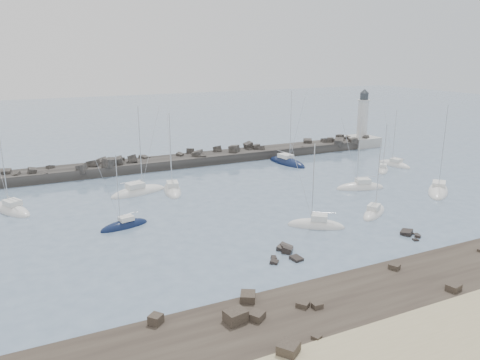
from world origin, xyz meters
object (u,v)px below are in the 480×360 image
Objects in this scene: sailboat_0 at (12,210)px; sailboat_4 at (316,226)px; sailboat_9 at (438,191)px; sailboat_3 at (138,193)px; sailboat_2 at (173,191)px; sailboat_6 at (287,163)px; sailboat_10 at (383,170)px; sailboat_8 at (394,165)px; sailboat_7 at (360,188)px; lighthouse at (362,133)px; sailboat_5 at (374,213)px; sailboat_1 at (124,226)px.

sailboat_4 is at bearing -33.97° from sailboat_0.
sailboat_3 is at bearing 155.01° from sailboat_9.
sailboat_2 is 5.62m from sailboat_3.
sailboat_4 is 0.79× the size of sailboat_9.
sailboat_6 is 19.27m from sailboat_10.
sailboat_10 is (-5.32, -2.49, 0.01)m from sailboat_8.
sailboat_0 is 1.08× the size of sailboat_7.
sailboat_2 is at bearing 153.72° from sailboat_9.
sailboat_0 is 1.19× the size of sailboat_8.
sailboat_9 is at bearing -67.19° from sailboat_6.
sailboat_0 is at bearing 178.35° from sailboat_2.
lighthouse is 51.43m from sailboat_5.
sailboat_7 is at bearing -149.49° from sailboat_8.
lighthouse is at bearing 14.86° from sailboat_3.
lighthouse is 61.70m from sailboat_3.
sailboat_6 reaches higher than sailboat_9.
sailboat_4 is (-41.85, -41.21, -2.94)m from lighthouse.
sailboat_2 is at bearing -162.14° from sailboat_6.
sailboat_8 is 0.78× the size of sailboat_9.
sailboat_2 is at bearing 49.86° from sailboat_1.
sailboat_3 is at bearing -165.14° from lighthouse.
sailboat_8 is 1.22× the size of sailboat_10.
sailboat_3 is at bearing 165.23° from sailboat_2.
sailboat_5 is at bearing -98.76° from sailboat_6.
sailboat_2 is (-54.14, -17.24, -2.94)m from lighthouse.
lighthouse is at bearing 59.82° from sailboat_10.
sailboat_9 is (64.04, -20.31, -0.02)m from sailboat_0.
sailboat_7 is at bearing -22.77° from sailboat_2.
sailboat_0 is 67.18m from sailboat_9.
sailboat_6 reaches higher than sailboat_5.
sailboat_3 is 1.15× the size of sailboat_7.
lighthouse is 0.94× the size of sailboat_3.
sailboat_1 is 0.69× the size of sailboat_9.
sailboat_2 is 32.60m from sailboat_5.
sailboat_0 is 1.24× the size of sailboat_5.
sailboat_7 is at bearing 144.82° from sailboat_9.
sailboat_4 is at bearing -135.44° from lighthouse.
sailboat_0 is at bearing 162.40° from sailboat_9.
lighthouse is 1.46× the size of sailboat_10.
sailboat_2 is 41.70m from sailboat_10.
sailboat_10 is (65.78, -5.28, -0.01)m from sailboat_0.
sailboat_5 is at bearing -127.71° from lighthouse.
sailboat_9 is at bearing 9.03° from sailboat_4.
sailboat_4 is at bearing -62.87° from sailboat_2.
sailboat_1 is 1.07× the size of sailboat_10.
sailboat_0 is at bearing 166.36° from sailboat_7.
sailboat_4 is at bearing -25.64° from sailboat_1.
sailboat_6 is (-26.43, -8.31, -2.94)m from lighthouse.
sailboat_3 is (5.41, 14.30, 0.02)m from sailboat_1.
sailboat_6 reaches higher than lighthouse.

